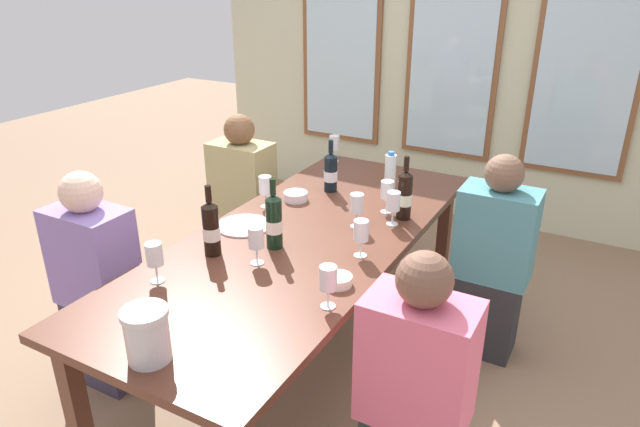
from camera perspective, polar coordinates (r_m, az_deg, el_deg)
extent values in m
plane|color=#886950|center=(3.15, -1.50, -14.35)|extent=(12.00, 12.00, 0.00)
cube|color=beige|center=(4.64, 13.45, 17.02)|extent=(4.16, 0.06, 2.90)
cube|color=brown|center=(4.94, 2.17, 17.99)|extent=(0.72, 0.03, 1.88)
cube|color=silver|center=(4.93, 2.08, 17.98)|extent=(0.64, 0.01, 1.80)
cube|color=brown|center=(4.60, 13.28, 16.98)|extent=(0.72, 0.03, 1.88)
cube|color=silver|center=(4.58, 13.22, 16.96)|extent=(0.64, 0.01, 1.80)
cube|color=brown|center=(4.43, 25.51, 15.15)|extent=(0.72, 0.03, 1.88)
cube|color=silver|center=(4.41, 25.50, 15.13)|extent=(0.64, 0.01, 1.80)
cube|color=#562E20|center=(2.77, -1.66, -2.54)|extent=(0.96, 2.36, 0.04)
cube|color=#562E20|center=(2.52, -23.07, -17.75)|extent=(0.07, 0.07, 0.70)
cube|color=#562E20|center=(3.96, 1.56, -0.04)|extent=(0.07, 0.07, 0.70)
cube|color=#562E20|center=(3.70, 12.21, -2.36)|extent=(0.07, 0.07, 0.70)
cylinder|color=white|center=(2.87, -7.61, -1.20)|extent=(0.27, 0.27, 0.01)
cylinder|color=silver|center=(1.99, -16.85, -11.76)|extent=(0.14, 0.14, 0.17)
cylinder|color=silver|center=(1.94, -17.18, -9.46)|extent=(0.16, 0.16, 0.02)
cylinder|color=black|center=(2.92, 8.43, 1.63)|extent=(0.07, 0.07, 0.23)
cone|color=black|center=(2.88, 8.58, 4.02)|extent=(0.07, 0.07, 0.02)
cylinder|color=black|center=(2.86, 8.64, 4.95)|extent=(0.03, 0.03, 0.08)
cylinder|color=#E4EFCD|center=(2.93, 8.41, 1.42)|extent=(0.08, 0.08, 0.06)
cylinder|color=black|center=(3.26, 1.07, 3.96)|extent=(0.08, 0.07, 0.20)
cone|color=black|center=(3.22, 1.09, 5.87)|extent=(0.08, 0.07, 0.02)
cylinder|color=black|center=(3.21, 1.09, 6.71)|extent=(0.03, 0.03, 0.08)
cylinder|color=silver|center=(3.26, 1.07, 3.79)|extent=(0.08, 0.08, 0.06)
cylinder|color=black|center=(2.58, -10.80, -1.71)|extent=(0.07, 0.07, 0.23)
cone|color=black|center=(2.53, -11.02, 0.90)|extent=(0.07, 0.07, 0.02)
cylinder|color=black|center=(2.51, -11.10, 1.95)|extent=(0.03, 0.03, 0.08)
cylinder|color=silver|center=(2.58, -10.78, -1.94)|extent=(0.08, 0.08, 0.06)
cylinder|color=black|center=(2.60, -4.61, -1.02)|extent=(0.08, 0.08, 0.24)
cone|color=black|center=(2.55, -4.71, 1.64)|extent=(0.08, 0.08, 0.02)
cylinder|color=black|center=(2.53, -4.74, 2.68)|extent=(0.03, 0.03, 0.08)
cylinder|color=#F1DFCC|center=(2.61, -4.60, -1.25)|extent=(0.08, 0.08, 0.06)
cylinder|color=white|center=(3.16, -2.45, 1.74)|extent=(0.13, 0.13, 0.05)
cylinder|color=white|center=(2.34, 1.83, -6.68)|extent=(0.12, 0.12, 0.04)
cylinder|color=white|center=(3.27, 7.02, 3.97)|extent=(0.06, 0.06, 0.22)
cylinder|color=blue|center=(3.23, 7.13, 5.98)|extent=(0.04, 0.04, 0.02)
cylinder|color=white|center=(3.80, 1.42, 5.27)|extent=(0.06, 0.06, 0.00)
cylinder|color=white|center=(3.78, 1.43, 5.84)|extent=(0.01, 0.01, 0.07)
cylinder|color=white|center=(3.76, 1.44, 7.07)|extent=(0.07, 0.07, 0.09)
cylinder|color=white|center=(3.03, 6.62, 0.17)|extent=(0.06, 0.06, 0.00)
cylinder|color=white|center=(3.01, 6.65, 0.86)|extent=(0.01, 0.01, 0.07)
cylinder|color=white|center=(2.98, 6.73, 2.37)|extent=(0.07, 0.07, 0.09)
cylinder|color=white|center=(2.21, 0.80, -9.23)|extent=(0.06, 0.06, 0.00)
cylinder|color=white|center=(2.19, 0.80, -8.37)|extent=(0.01, 0.01, 0.07)
cylinder|color=white|center=(2.15, 0.81, -6.44)|extent=(0.07, 0.07, 0.09)
cylinder|color=white|center=(3.09, -5.40, 0.71)|extent=(0.06, 0.06, 0.00)
cylinder|color=white|center=(3.07, -5.43, 1.39)|extent=(0.01, 0.01, 0.07)
cylinder|color=white|center=(3.04, -5.49, 2.87)|extent=(0.07, 0.07, 0.09)
cylinder|color=maroon|center=(3.05, -5.47, 2.37)|extent=(0.06, 0.06, 0.03)
cylinder|color=white|center=(2.57, 4.04, -4.20)|extent=(0.06, 0.06, 0.00)
cylinder|color=white|center=(2.55, 4.06, -3.42)|extent=(0.01, 0.01, 0.07)
cylinder|color=white|center=(2.52, 4.12, -1.70)|extent=(0.07, 0.07, 0.09)
cylinder|color=#590C19|center=(2.53, 4.10, -2.43)|extent=(0.06, 0.06, 0.02)
cylinder|color=white|center=(2.85, 3.63, -1.28)|extent=(0.06, 0.06, 0.00)
cylinder|color=white|center=(2.83, 3.65, -0.55)|extent=(0.01, 0.01, 0.07)
cylinder|color=white|center=(2.80, 3.69, 1.03)|extent=(0.07, 0.07, 0.09)
cylinder|color=white|center=(2.52, -6.29, -4.92)|extent=(0.06, 0.06, 0.00)
cylinder|color=white|center=(2.50, -6.33, -4.12)|extent=(0.01, 0.01, 0.07)
cylinder|color=white|center=(2.46, -6.42, -2.38)|extent=(0.07, 0.07, 0.09)
cylinder|color=maroon|center=(2.48, -6.38, -3.10)|extent=(0.06, 0.06, 0.02)
cylinder|color=white|center=(2.89, 7.22, -1.04)|extent=(0.06, 0.06, 0.00)
cylinder|color=white|center=(2.88, 7.26, -0.33)|extent=(0.01, 0.01, 0.07)
cylinder|color=white|center=(2.84, 7.35, 1.24)|extent=(0.07, 0.07, 0.09)
cylinder|color=#590C19|center=(2.86, 7.31, 0.58)|extent=(0.06, 0.06, 0.02)
cylinder|color=white|center=(2.47, -15.90, -6.48)|extent=(0.06, 0.06, 0.00)
cylinder|color=white|center=(2.45, -16.00, -5.68)|extent=(0.01, 0.01, 0.07)
cylinder|color=white|center=(2.41, -16.23, -3.91)|extent=(0.07, 0.07, 0.09)
cylinder|color=beige|center=(2.42, -16.14, -4.63)|extent=(0.06, 0.06, 0.02)
cube|color=#393344|center=(3.10, -20.45, -11.71)|extent=(0.32, 0.24, 0.45)
cube|color=#896FBA|center=(2.87, -21.76, -4.06)|extent=(0.38, 0.24, 0.48)
sphere|color=beige|center=(2.74, -22.78, 1.98)|extent=(0.19, 0.19, 0.19)
cube|color=#EF6A87|center=(2.05, 9.71, -14.39)|extent=(0.38, 0.24, 0.48)
sphere|color=brown|center=(1.87, 10.39, -6.50)|extent=(0.19, 0.19, 0.19)
cube|color=#242735|center=(3.82, -7.40, -3.20)|extent=(0.32, 0.24, 0.45)
cube|color=tan|center=(3.64, -7.78, 3.35)|extent=(0.38, 0.24, 0.48)
sphere|color=brown|center=(3.54, -8.07, 8.29)|extent=(0.19, 0.19, 0.19)
cube|color=#29292C|center=(3.24, 16.17, -9.44)|extent=(0.32, 0.24, 0.45)
cube|color=teal|center=(3.01, 17.16, -2.00)|extent=(0.38, 0.24, 0.48)
sphere|color=brown|center=(2.89, 17.93, 3.82)|extent=(0.19, 0.19, 0.19)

